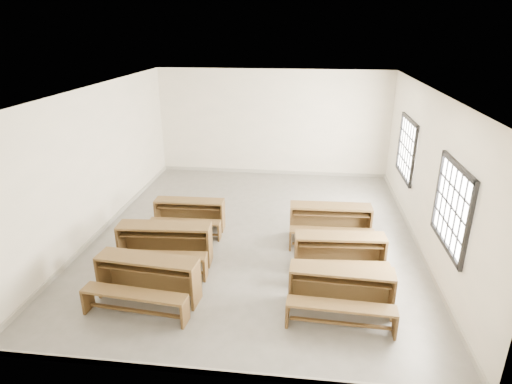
# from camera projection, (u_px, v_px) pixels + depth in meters

# --- Properties ---
(room) EXTENTS (8.50, 8.50, 3.20)m
(room) POSITION_uv_depth(u_px,v_px,m) (260.00, 141.00, 8.84)
(room) COLOR slate
(room) RESTS_ON ground
(desk_set_0) EXTENTS (1.81, 1.06, 0.78)m
(desk_set_0) POSITION_uv_depth(u_px,v_px,m) (147.00, 276.00, 7.15)
(desk_set_0) COLOR brown
(desk_set_0) RESTS_ON ground
(desk_set_1) EXTENTS (1.85, 1.04, 0.81)m
(desk_set_1) POSITION_uv_depth(u_px,v_px,m) (164.00, 242.00, 8.26)
(desk_set_1) COLOR brown
(desk_set_1) RESTS_ON ground
(desk_set_2) EXTENTS (1.58, 0.85, 0.70)m
(desk_set_2) POSITION_uv_depth(u_px,v_px,m) (189.00, 213.00, 9.69)
(desk_set_2) COLOR brown
(desk_set_2) RESTS_ON ground
(desk_set_3) EXTENTS (1.70, 0.94, 0.75)m
(desk_set_3) POSITION_uv_depth(u_px,v_px,m) (341.00, 288.00, 6.86)
(desk_set_3) COLOR brown
(desk_set_3) RESTS_ON ground
(desk_set_4) EXTENTS (1.72, 0.97, 0.75)m
(desk_set_4) POSITION_uv_depth(u_px,v_px,m) (340.00, 252.00, 7.97)
(desk_set_4) COLOR brown
(desk_set_4) RESTS_ON ground
(desk_set_5) EXTENTS (1.77, 0.96, 0.78)m
(desk_set_5) POSITION_uv_depth(u_px,v_px,m) (330.00, 220.00, 9.21)
(desk_set_5) COLOR brown
(desk_set_5) RESTS_ON ground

